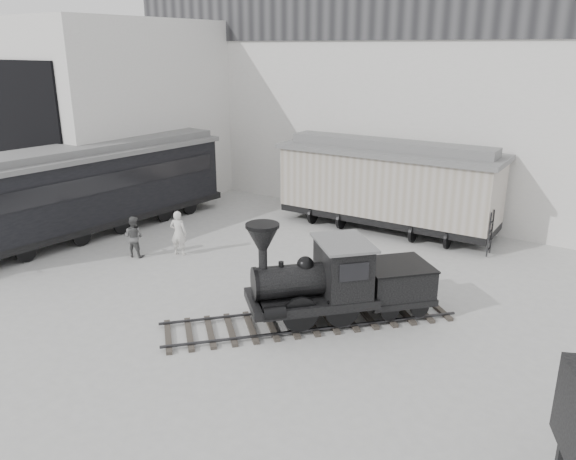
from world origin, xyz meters
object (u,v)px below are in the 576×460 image
Objects in this scene: passenger_coach at (94,188)px; visitor_b at (134,237)px; locomotive at (332,285)px; visitor_a at (178,233)px; boxcar at (388,183)px.

passenger_coach is 8.44× the size of visitor_b.
visitor_b is (3.66, -1.16, -1.17)m from passenger_coach.
locomotive reaches higher than visitor_a.
locomotive is 4.77× the size of visitor_b.
visitor_b is (-1.30, -1.08, -0.08)m from visitor_a.
visitor_b is (-8.95, 0.38, -0.33)m from locomotive.
passenger_coach reaches higher than visitor_a.
locomotive is at bearing -2.18° from passenger_coach.
locomotive is 0.56× the size of passenger_coach.
passenger_coach reaches higher than locomotive.
locomotive is 8.97m from visitor_b.
passenger_coach is (-10.24, -7.40, -0.10)m from boxcar.
visitor_a is (4.96, -0.08, -1.09)m from passenger_coach.
passenger_coach is at bearing -24.01° from visitor_a.
boxcar is 9.24m from visitor_a.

